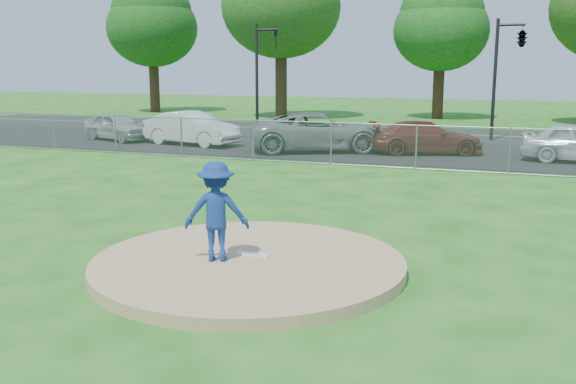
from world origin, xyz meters
The scene contains 16 objects.
ground centered at (0.00, 10.00, 0.00)m, with size 120.00×120.00×0.00m, color #1A5913.
pitchers_mound centered at (0.00, 0.00, 0.10)m, with size 5.40×5.40×0.20m, color tan.
pitching_rubber centered at (0.00, 0.20, 0.22)m, with size 0.60×0.15×0.04m, color white.
chain_link_fence centered at (0.00, 12.00, 0.75)m, with size 40.00×0.06×1.50m, color gray.
parking_lot centered at (0.00, 16.50, 0.01)m, with size 50.00×8.00×0.01m, color black.
street centered at (0.00, 24.00, 0.00)m, with size 60.00×7.00×0.01m, color black.
tree_far_left centered at (-22.00, 33.00, 7.06)m, with size 6.72×6.72×10.74m.
tree_center centered at (-1.00, 34.00, 6.47)m, with size 6.16×6.16×9.84m.
traffic_signal_left centered at (-8.76, 22.00, 3.36)m, with size 1.28×0.20×5.60m.
traffic_signal_center centered at (3.97, 22.00, 4.61)m, with size 1.42×2.48×5.60m.
pitcher centered at (-0.47, -0.25, 1.05)m, with size 1.10×0.63×1.70m, color navy.
traffic_cone centered at (-6.05, 15.11, 0.36)m, with size 0.36×0.36×0.71m, color #E6400C.
parked_car_silver centered at (-13.59, 15.90, 0.66)m, with size 1.52×3.79×1.29m, color #ABABB0.
parked_car_white centered at (-9.44, 15.51, 0.74)m, with size 1.55×4.46×1.47m, color white.
parked_car_gray centered at (-3.52, 15.40, 0.80)m, with size 2.62×5.67×1.58m, color gray.
parked_car_darkred centered at (0.76, 16.09, 0.66)m, with size 1.81×4.45×1.29m, color maroon.
Camera 1 is at (4.26, -9.77, 3.47)m, focal length 40.00 mm.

